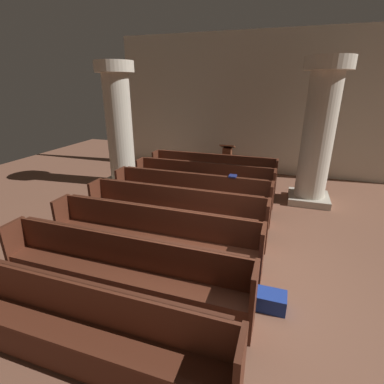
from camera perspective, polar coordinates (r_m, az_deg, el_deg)
The scene contains 14 objects.
ground_plane at distance 4.98m, azimuth 5.46°, elevation -15.52°, with size 19.20×19.20×0.00m, color brown.
back_wall at distance 10.06m, azimuth 14.19°, elevation 16.35°, with size 10.00×0.16×4.50m, color beige.
pew_row_0 at distance 8.61m, azimuth 4.10°, elevation 4.46°, with size 3.75×0.47×0.96m.
pew_row_1 at distance 7.66m, azimuth 2.16°, elevation 2.39°, with size 3.75×0.46×0.96m.
pew_row_2 at distance 6.73m, azimuth -0.30°, elevation -0.27°, with size 3.75×0.46×0.96m.
pew_row_3 at distance 5.84m, azimuth -3.54°, elevation -3.75°, with size 3.75×0.47×0.96m.
pew_row_4 at distance 5.01m, azimuth -7.94°, elevation -8.41°, with size 3.75×0.46×0.96m.
pew_row_5 at distance 4.26m, azimuth -14.18°, elevation -14.73°, with size 3.75×0.46×0.96m.
pew_row_6 at distance 3.64m, azimuth -23.43°, elevation -23.15°, with size 3.75×0.47×0.96m.
pillar_aisle_side at distance 7.76m, azimuth 24.02°, elevation 10.93°, with size 1.09×1.09×3.53m.
pillar_far_side at distance 8.83m, azimuth -14.39°, elevation 13.07°, with size 1.09×1.09×3.53m.
lectern at distance 9.72m, azimuth 6.98°, elevation 5.90°, with size 0.48×0.45×1.08m.
hymn_book at distance 6.53m, azimuth 8.15°, elevation 3.18°, with size 0.17×0.20×0.04m, color navy.
kneeler_box_blue at distance 4.38m, azimuth 15.49°, elevation -20.26°, with size 0.42×0.29×0.24m, color navy.
Camera 1 is at (0.82, -3.92, 2.95)m, focal length 26.62 mm.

